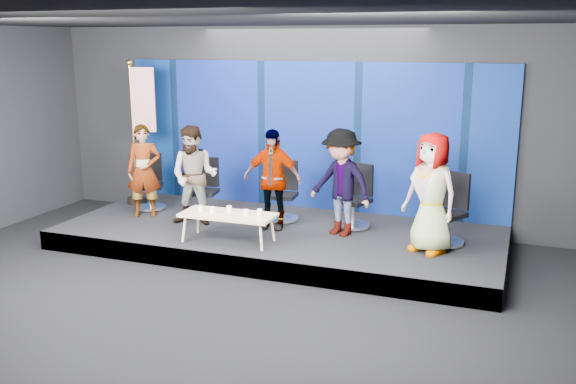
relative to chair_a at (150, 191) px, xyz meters
The scene contains 21 objects.
ground 3.93m from the chair_a, 47.50° to the right, with size 10.00×10.00×0.00m, color black.
room_walls 4.29m from the chair_a, 47.50° to the right, with size 10.02×8.02×3.51m.
riser 2.69m from the chair_a, ahead, with size 7.00×3.00×0.30m, color black.
backdrop 3.00m from the chair_a, 22.48° to the left, with size 7.00×0.08×2.60m, color #072454.
chair_a is the anchor object (origin of this frame).
panelist_a 0.69m from the chair_a, 67.66° to the right, with size 0.58×0.38×1.58m, color black.
chair_b 1.16m from the chair_a, ahead, with size 0.64×0.64×1.00m.
panelist_b 1.48m from the chair_a, 26.46° to the right, with size 0.79×0.62×1.63m, color black.
chair_c 2.50m from the chair_a, ahead, with size 0.60×0.60×0.99m.
panelist_c 2.58m from the chair_a, ahead, with size 0.94×0.39×1.61m, color black.
chair_d 3.74m from the chair_a, ahead, with size 0.74×0.74×1.02m.
panelist_d 3.68m from the chair_a, ahead, with size 1.07×0.62×1.66m, color black.
chair_e 5.25m from the chair_a, ahead, with size 0.81×0.81×1.06m.
panelist_e 5.12m from the chair_a, ahead, with size 0.84×0.55×1.72m, color black.
coffee_table 2.51m from the chair_a, 30.70° to the right, with size 1.43×0.63×0.44m.
mug_a 2.15m from the chair_a, 37.06° to the right, with size 0.07×0.07×0.09m, color white.
mug_b 2.36m from the chair_a, 34.83° to the right, with size 0.08×0.08×0.10m, color white.
mug_c 2.45m from the chair_a, 29.12° to the right, with size 0.08×0.08×0.09m, color white.
mug_d 2.80m from the chair_a, 28.05° to the right, with size 0.08×0.08×0.10m, color white.
mug_e 2.90m from the chair_a, 24.40° to the right, with size 0.08×0.08×0.09m, color white.
flag_stand 1.15m from the chair_a, 140.81° to the left, with size 0.59×0.35×2.63m.
Camera 1 is at (3.61, -6.74, 3.25)m, focal length 40.00 mm.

